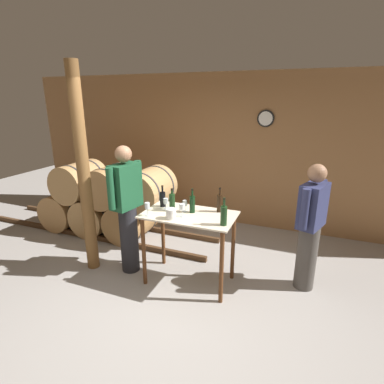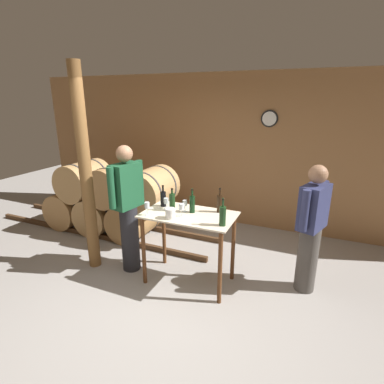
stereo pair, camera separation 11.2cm
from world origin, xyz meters
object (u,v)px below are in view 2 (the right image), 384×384
wine_bottle_left (172,202)px  wine_glass_near_left (147,206)px  ice_bucket (170,213)px  person_visitor_with_scarf (311,228)px  wine_glass_near_right (185,204)px  person_host (128,207)px  wooden_post (86,172)px  wine_bottle_far_right (223,215)px  wine_glass_near_center (166,201)px  wine_bottle_far_left (163,198)px  wine_glass_far_side (182,207)px  wine_bottle_right (220,203)px  wine_bottle_center (192,203)px

wine_bottle_left → wine_glass_near_left: 0.33m
ice_bucket → person_visitor_with_scarf: (1.52, 0.62, -0.16)m
wine_glass_near_right → person_visitor_with_scarf: person_visitor_with_scarf is taller
wine_glass_near_right → person_host: (-0.77, -0.10, -0.12)m
wooden_post → wine_glass_near_left: (0.95, -0.06, -0.30)m
wine_glass_near_left → person_host: 0.47m
wine_glass_near_right → ice_bucket: wine_glass_near_right is taller
wine_glass_near_right → wine_bottle_far_right: bearing=-21.8°
wine_glass_near_left → wine_glass_near_center: (0.10, 0.30, -0.02)m
wooden_post → person_host: wooden_post is taller
wine_bottle_far_left → wine_glass_near_left: bearing=-94.0°
wine_glass_near_left → wine_bottle_left: bearing=51.9°
wine_bottle_far_left → person_host: bearing=-159.2°
wine_bottle_left → wine_glass_near_right: bearing=11.1°
wine_bottle_left → wine_glass_near_left: bearing=-128.1°
wine_glass_far_side → wine_glass_near_left: bearing=-163.5°
wine_bottle_right → wine_glass_near_center: wine_bottle_right is taller
wine_bottle_left → wine_glass_near_left: size_ratio=1.75×
wine_bottle_left → wine_glass_far_side: (0.19, -0.14, 0.00)m
wine_bottle_center → person_visitor_with_scarf: 1.42m
wine_glass_far_side → wooden_post: bearing=-177.4°
wine_bottle_left → ice_bucket: bearing=-67.9°
wine_glass_near_left → person_visitor_with_scarf: bearing=19.4°
wine_bottle_center → wine_glass_near_right: 0.10m
wine_glass_near_center → wine_glass_near_right: size_ratio=0.95×
wine_bottle_far_right → wine_glass_near_left: bearing=-175.8°
wine_bottle_right → wine_glass_near_left: wine_bottle_right is taller
ice_bucket → wine_bottle_right: bearing=42.6°
wine_bottle_left → wine_glass_near_right: size_ratio=1.99×
wine_bottle_left → wine_bottle_far_right: 0.74m
wine_glass_near_left → wine_bottle_far_right: bearing=4.2°
wine_glass_near_left → person_visitor_with_scarf: person_visitor_with_scarf is taller
wine_bottle_far_left → person_host: 0.48m
wine_bottle_far_right → wine_bottle_center: bearing=153.5°
wine_bottle_center → wine_bottle_right: size_ratio=0.98×
wooden_post → wine_glass_near_right: 1.36m
wooden_post → wine_glass_far_side: 1.38m
wooden_post → wine_bottle_right: 1.77m
wooden_post → wine_glass_near_center: (1.04, 0.24, -0.33)m
wine_bottle_center → person_host: size_ratio=0.18×
wine_bottle_left → person_visitor_with_scarf: bearing=13.3°
wine_bottle_far_right → wine_glass_far_side: (-0.52, 0.05, 0.00)m
wine_glass_near_center → ice_bucket: size_ratio=1.12×
wine_bottle_center → person_host: (-0.87, -0.11, -0.13)m
wooden_post → person_host: (0.53, 0.13, -0.44)m
wine_glass_near_left → person_visitor_with_scarf: (1.82, 0.64, -0.22)m
wine_bottle_far_left → wine_glass_near_right: bearing=-10.6°
wine_glass_near_right → person_host: bearing=-172.4°
wine_bottle_far_left → wine_bottle_center: 0.43m
wine_bottle_far_left → ice_bucket: (0.27, -0.33, -0.04)m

